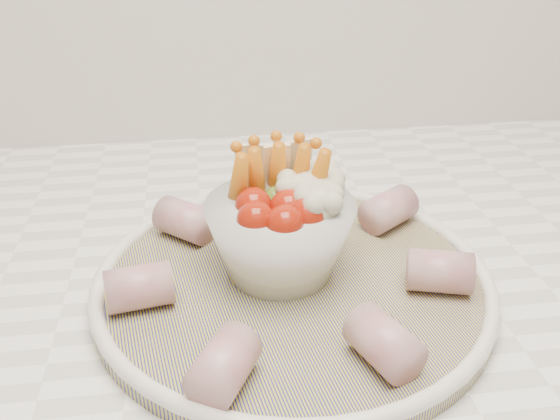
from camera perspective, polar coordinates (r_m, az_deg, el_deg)
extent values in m
cube|color=white|center=(0.58, 10.12, -5.67)|extent=(2.04, 0.62, 0.04)
cylinder|color=navy|center=(0.51, 1.21, -6.83)|extent=(0.37, 0.37, 0.01)
torus|color=white|center=(0.51, 1.22, -6.15)|extent=(0.32, 0.32, 0.01)
sphere|color=#991A09|center=(0.46, -2.25, -0.90)|extent=(0.03, 0.03, 0.03)
sphere|color=#991A09|center=(0.46, 0.43, -1.28)|extent=(0.03, 0.03, 0.03)
sphere|color=#991A09|center=(0.47, 2.53, -0.48)|extent=(0.03, 0.03, 0.03)
sphere|color=#991A09|center=(0.48, -2.45, 0.41)|extent=(0.03, 0.03, 0.03)
sphere|color=#991A09|center=(0.48, 0.77, 0.23)|extent=(0.03, 0.03, 0.03)
sphere|color=#4F6F25|center=(0.50, -0.42, 0.97)|extent=(0.02, 0.02, 0.02)
cone|color=#C56812|center=(0.50, -2.22, 2.70)|extent=(0.03, 0.04, 0.07)
cone|color=#C56812|center=(0.51, -0.21, 3.17)|extent=(0.02, 0.04, 0.07)
cone|color=#C56812|center=(0.51, 1.88, 3.01)|extent=(0.02, 0.04, 0.07)
cone|color=#C56812|center=(0.49, -3.82, 2.07)|extent=(0.03, 0.04, 0.07)
cone|color=#C56812|center=(0.50, 3.41, 2.44)|extent=(0.03, 0.04, 0.07)
sphere|color=beige|center=(0.49, 3.59, 1.31)|extent=(0.03, 0.03, 0.03)
sphere|color=beige|center=(0.48, 3.63, 0.13)|extent=(0.03, 0.03, 0.03)
sphere|color=beige|center=(0.51, 3.73, 2.22)|extent=(0.03, 0.03, 0.03)
sphere|color=beige|center=(0.50, 1.72, 1.48)|extent=(0.03, 0.03, 0.03)
cube|color=beige|center=(0.51, -1.55, 3.69)|extent=(0.05, 0.02, 0.05)
cube|color=beige|center=(0.52, 0.60, 3.90)|extent=(0.05, 0.03, 0.05)
cylinder|color=#A84D5A|center=(0.50, 14.40, -5.46)|extent=(0.06, 0.05, 0.03)
cylinder|color=#A84D5A|center=(0.58, 9.88, 0.05)|extent=(0.06, 0.06, 0.03)
cylinder|color=#A84D5A|center=(0.61, 0.01, 2.09)|extent=(0.04, 0.05, 0.03)
cylinder|color=#A84D5A|center=(0.56, -8.67, -0.93)|extent=(0.06, 0.06, 0.03)
cylinder|color=#A84D5A|center=(0.48, -12.76, -6.89)|extent=(0.05, 0.04, 0.03)
cylinder|color=#A84D5A|center=(0.41, -5.17, -14.00)|extent=(0.05, 0.06, 0.03)
cylinder|color=#A84D5A|center=(0.43, 9.50, -11.86)|extent=(0.05, 0.06, 0.03)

